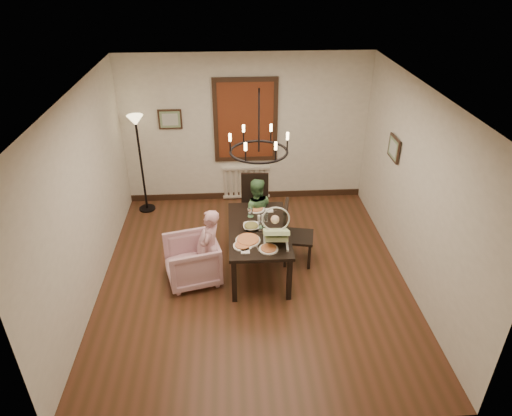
{
  "coord_description": "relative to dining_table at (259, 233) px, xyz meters",
  "views": [
    {
      "loc": [
        -0.3,
        -5.46,
        4.33
      ],
      "look_at": [
        0.05,
        0.24,
        1.05
      ],
      "focal_mm": 32.0,
      "sensor_mm": 36.0,
      "label": 1
    }
  ],
  "objects": [
    {
      "name": "floor_lamp",
      "position": [
        -1.99,
        1.96,
        0.25
      ],
      "size": [
        0.3,
        0.3,
        1.8
      ],
      "primitive_type": null,
      "color": "black",
      "rests_on": "room_shell"
    },
    {
      "name": "chair_right",
      "position": [
        0.63,
        0.16,
        -0.14
      ],
      "size": [
        0.53,
        0.53,
        1.02
      ],
      "primitive_type": null,
      "rotation": [
        0.0,
        0.0,
        1.37
      ],
      "color": "black",
      "rests_on": "room_shell"
    },
    {
      "name": "dining_table",
      "position": [
        0.0,
        0.0,
        0.0
      ],
      "size": [
        0.88,
        1.57,
        0.73
      ],
      "rotation": [
        0.0,
        0.0,
        -0.0
      ],
      "color": "black",
      "rests_on": "room_shell"
    },
    {
      "name": "chair_far",
      "position": [
        0.0,
        1.04,
        -0.12
      ],
      "size": [
        0.5,
        0.5,
        1.05
      ],
      "primitive_type": null,
      "rotation": [
        0.0,
        0.0,
        -0.09
      ],
      "color": "black",
      "rests_on": "room_shell"
    },
    {
      "name": "picture_back",
      "position": [
        -1.44,
        2.28,
        1.0
      ],
      "size": [
        0.42,
        0.03,
        0.36
      ],
      "primitive_type": "cube",
      "color": "black",
      "rests_on": "room_shell"
    },
    {
      "name": "pizza_platter",
      "position": [
        -0.17,
        -0.32,
        0.1
      ],
      "size": [
        0.35,
        0.35,
        0.04
      ],
      "primitive_type": "cylinder",
      "color": "tan",
      "rests_on": "dining_table"
    },
    {
      "name": "chandelier",
      "position": [
        -0.0,
        -0.0,
        1.3
      ],
      "size": [
        0.8,
        0.8,
        0.04
      ],
      "primitive_type": "torus",
      "color": "black",
      "rests_on": "room_shell"
    },
    {
      "name": "salad_bowl",
      "position": [
        -0.11,
        0.0,
        0.12
      ],
      "size": [
        0.29,
        0.29,
        0.07
      ],
      "primitive_type": "imported",
      "color": "white",
      "rests_on": "dining_table"
    },
    {
      "name": "room_shell",
      "position": [
        -0.09,
        0.18,
        0.75
      ],
      "size": [
        4.51,
        5.0,
        2.81
      ],
      "color": "#562E1D",
      "rests_on": "ground"
    },
    {
      "name": "window_blinds",
      "position": [
        -0.09,
        2.27,
        0.95
      ],
      "size": [
        1.0,
        0.03,
        1.4
      ],
      "primitive_type": "cube",
      "color": "brown",
      "rests_on": "room_shell"
    },
    {
      "name": "picture_right",
      "position": [
        2.12,
        0.71,
        1.0
      ],
      "size": [
        0.03,
        0.42,
        0.36
      ],
      "primitive_type": "cube",
      "rotation": [
        0.0,
        0.0,
        1.57
      ],
      "color": "black",
      "rests_on": "room_shell"
    },
    {
      "name": "drinking_glass",
      "position": [
        0.03,
        -0.05,
        0.15
      ],
      "size": [
        0.07,
        0.07,
        0.14
      ],
      "primitive_type": "cylinder",
      "color": "silver",
      "rests_on": "dining_table"
    },
    {
      "name": "radiator",
      "position": [
        -0.09,
        2.29,
        -0.3
      ],
      "size": [
        0.92,
        0.12,
        0.62
      ],
      "primitive_type": null,
      "color": "silver",
      "rests_on": "room_shell"
    },
    {
      "name": "elderly_woman",
      "position": [
        -0.7,
        -0.28,
        -0.15
      ],
      "size": [
        0.34,
        0.42,
        1.0
      ],
      "primitive_type": "imported",
      "rotation": [
        0.0,
        0.0,
        -1.88
      ],
      "color": "#D0939B",
      "rests_on": "room_shell"
    },
    {
      "name": "seated_man",
      "position": [
        -0.0,
        0.72,
        -0.16
      ],
      "size": [
        0.48,
        0.37,
        0.98
      ],
      "primitive_type": "imported",
      "rotation": [
        0.0,
        0.0,
        3.15
      ],
      "color": "#4D7D4A",
      "rests_on": "room_shell"
    },
    {
      "name": "armchair",
      "position": [
        -0.99,
        -0.2,
        -0.3
      ],
      "size": [
        0.92,
        0.9,
        0.69
      ],
      "primitive_type": "imported",
      "rotation": [
        0.0,
        0.0,
        -1.32
      ],
      "color": "#DAA6B6",
      "rests_on": "room_shell"
    },
    {
      "name": "baby_bouncer",
      "position": [
        0.22,
        -0.36,
        0.27
      ],
      "size": [
        0.44,
        0.59,
        0.37
      ],
      "primitive_type": null,
      "rotation": [
        0.0,
        0.0,
        -0.05
      ],
      "color": "#BAD391",
      "rests_on": "dining_table"
    }
  ]
}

